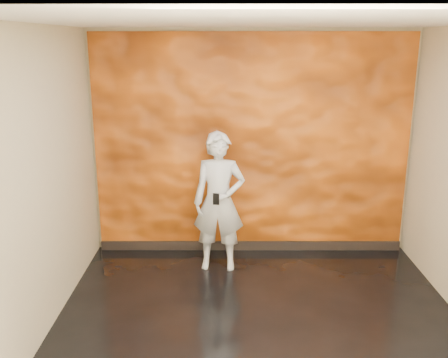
# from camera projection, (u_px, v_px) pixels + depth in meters

# --- Properties ---
(room) EXTENTS (4.02, 4.02, 2.81)m
(room) POSITION_uv_depth(u_px,v_px,m) (263.00, 191.00, 4.32)
(room) COLOR black
(room) RESTS_ON ground
(feature_wall) EXTENTS (3.90, 0.06, 2.75)m
(feature_wall) POSITION_uv_depth(u_px,v_px,m) (252.00, 146.00, 6.21)
(feature_wall) COLOR orange
(feature_wall) RESTS_ON ground
(baseboard) EXTENTS (3.90, 0.04, 0.12)m
(baseboard) POSITION_uv_depth(u_px,v_px,m) (250.00, 245.00, 6.53)
(baseboard) COLOR black
(baseboard) RESTS_ON ground
(man) EXTENTS (0.63, 0.43, 1.66)m
(man) POSITION_uv_depth(u_px,v_px,m) (219.00, 202.00, 5.84)
(man) COLOR #A2A8B0
(man) RESTS_ON ground
(phone) EXTENTS (0.07, 0.03, 0.13)m
(phone) POSITION_uv_depth(u_px,v_px,m) (216.00, 199.00, 5.57)
(phone) COLOR black
(phone) RESTS_ON man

